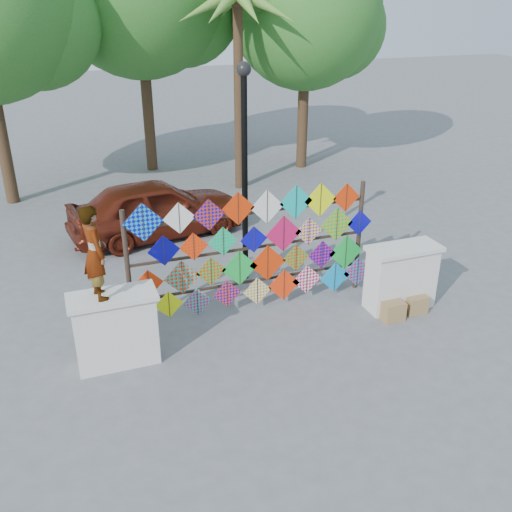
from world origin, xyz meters
The scene contains 11 objects.
ground centered at (0.00, 0.00, 0.00)m, with size 80.00×80.00×0.00m, color slate.
parapet_left centered at (-2.70, -0.20, 0.65)m, with size 1.40×0.65×1.28m.
parapet_right centered at (2.70, -0.20, 0.65)m, with size 1.40×0.65×1.28m.
kite_rack centered at (0.13, 0.73, 1.22)m, with size 4.90×0.24×2.41m.
tree_east centered at (5.09, 9.53, 4.99)m, with size 5.40×4.80×7.42m.
palm_tree centered at (2.20, 8.00, 4.95)m, with size 3.62×3.62×5.83m.
vendor_woman centered at (-2.87, -0.20, 2.03)m, with size 0.55×0.36×1.51m, color #99999E.
sedan centered at (-1.00, 4.98, 0.73)m, with size 1.73×4.30×1.47m, color #5B1C0F.
lamppost centered at (0.30, 2.00, 2.69)m, with size 0.28×0.28×4.46m.
cardboard_box_near centered at (2.32, -0.56, 0.18)m, with size 0.41×0.37×0.37m, color olive.
cardboard_box_far centered at (2.88, -0.47, 0.18)m, with size 0.42×0.38×0.35m, color olive.
Camera 1 is at (-3.28, -8.39, 5.61)m, focal length 40.00 mm.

